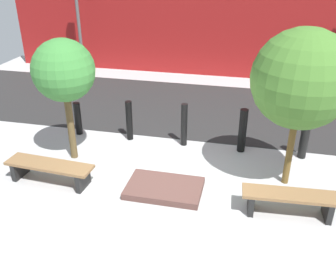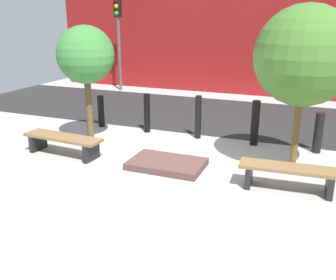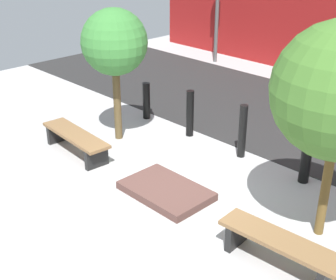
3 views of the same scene
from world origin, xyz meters
name	(u,v)px [view 3 (image 3 of 3)]	position (x,y,z in m)	size (l,w,h in m)	color
ground_plane	(172,191)	(0.00, 0.00, 0.00)	(18.00, 18.00, 0.00)	#A1A1A1
road_strip	(306,122)	(0.00, 4.43, 0.01)	(18.00, 4.46, 0.01)	#252525
bench_left	(76,139)	(-2.40, -0.34, 0.32)	(1.89, 0.60, 0.44)	black
bench_right	(280,246)	(2.40, -0.34, 0.33)	(1.75, 0.56, 0.46)	black
planter_bed	(166,191)	(0.00, -0.14, 0.07)	(1.51, 0.98, 0.14)	#523630
tree_behind_left_bench	(114,43)	(-2.40, 0.75, 2.08)	(1.35, 1.35, 2.77)	brown
bollard_far_left	(146,101)	(-2.83, 1.95, 0.44)	(0.18, 0.18, 0.87)	black
bollard_left	(190,113)	(-1.41, 1.95, 0.52)	(0.16, 0.16, 1.03)	black
bollard_center	(242,131)	(0.00, 1.95, 0.55)	(0.16, 0.16, 1.09)	black
bollard_right	(307,155)	(1.41, 1.95, 0.54)	(0.19, 0.19, 1.08)	black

